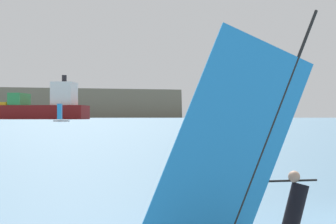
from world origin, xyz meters
name	(u,v)px	position (x,y,z in m)	size (l,w,h in m)	color
windsurfer	(267,183)	(-3.38, -1.53, 1.14)	(4.58, 0.83, 4.57)	white
distant_headland	(47,106)	(-95.26, 1192.43, 25.75)	(718.61, 497.39, 51.51)	#756B56
small_sailboat	(61,120)	(-18.45, 235.64, 0.79)	(7.20, 4.64, 9.10)	white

